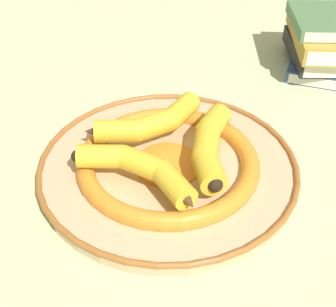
{
  "coord_description": "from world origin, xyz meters",
  "views": [
    {
      "loc": [
        0.29,
        -0.38,
        0.45
      ],
      "look_at": [
        -0.02,
        0.03,
        0.04
      ],
      "focal_mm": 50.0,
      "sensor_mm": 36.0,
      "label": 1
    }
  ],
  "objects": [
    {
      "name": "banana_a",
      "position": [
        -0.08,
        0.06,
        0.05
      ],
      "size": [
        0.11,
        0.18,
        0.03
      ],
      "rotation": [
        0.0,
        0.0,
        1.17
      ],
      "color": "gold",
      "rests_on": "decorative_bowl"
    },
    {
      "name": "banana_b",
      "position": [
        0.02,
        0.07,
        0.05
      ],
      "size": [
        0.11,
        0.17,
        0.04
      ],
      "rotation": [
        0.0,
        0.0,
        -1.06
      ],
      "color": "gold",
      "rests_on": "decorative_bowl"
    },
    {
      "name": "book_stack",
      "position": [
        0.03,
        0.48,
        0.06
      ],
      "size": [
        0.23,
        0.25,
        0.11
      ],
      "rotation": [
        0.0,
        0.0,
        5.19
      ],
      "color": "#2D4C84",
      "rests_on": "ground_plane"
    },
    {
      "name": "banana_c",
      "position": [
        -0.02,
        -0.03,
        0.05
      ],
      "size": [
        0.2,
        0.07,
        0.03
      ],
      "rotation": [
        0.0,
        0.0,
        -3.02
      ],
      "color": "gold",
      "rests_on": "decorative_bowl"
    },
    {
      "name": "decorative_bowl",
      "position": [
        -0.02,
        0.03,
        0.02
      ],
      "size": [
        0.37,
        0.37,
        0.04
      ],
      "color": "tan",
      "rests_on": "ground_plane"
    },
    {
      "name": "ground_plane",
      "position": [
        0.0,
        0.0,
        0.0
      ],
      "size": [
        2.8,
        2.8,
        0.0
      ],
      "primitive_type": "plane",
      "color": "#B2C693"
    }
  ]
}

